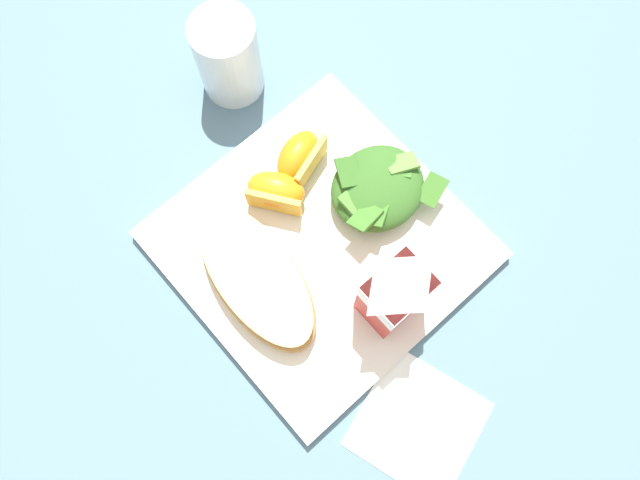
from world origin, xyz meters
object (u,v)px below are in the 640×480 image
Objects in this scene: paper_napkin at (418,424)px; milk_carton at (396,292)px; orange_wedge_front at (300,157)px; white_plate at (320,245)px; cheesy_pizza_bread at (256,277)px; drinking_clear_cup at (228,57)px; green_salad_pile at (380,191)px; orange_wedge_middle at (277,190)px.

milk_carton is at bearing -118.76° from paper_napkin.
orange_wedge_front is 0.29m from paper_napkin.
milk_carton is at bearing 95.68° from white_plate.
cheesy_pizza_bread is 0.24m from drinking_clear_cup.
milk_carton is 0.31m from drinking_clear_cup.
milk_carton is 0.14m from paper_napkin.
green_salad_pile is 0.99× the size of paper_napkin.
orange_wedge_front is (0.04, -0.08, -0.00)m from green_salad_pile.
white_plate is 2.57× the size of green_salad_pile.
milk_carton reaches higher than white_plate.
white_plate is 0.08m from green_salad_pile.
drinking_clear_cup reaches higher than white_plate.
paper_napkin is at bearing 56.79° from green_salad_pile.
green_salad_pile reaches higher than orange_wedge_middle.
cheesy_pizza_bread is at bearing -8.85° from white_plate.
green_salad_pile reaches higher than cheesy_pizza_bread.
orange_wedge_middle reaches higher than cheesy_pizza_bread.
orange_wedge_front is at bearing -108.02° from paper_napkin.
paper_napkin is at bearing 76.37° from white_plate.
orange_wedge_front is 0.04m from orange_wedge_middle.
orange_wedge_front reaches higher than white_plate.
green_salad_pile is at bearing 137.88° from orange_wedge_middle.
white_plate is 0.09m from orange_wedge_front.
drinking_clear_cup is (-0.06, -0.21, 0.04)m from white_plate.
orange_wedge_middle is at bearing 17.14° from orange_wedge_front.
milk_carton is 0.18m from orange_wedge_front.
orange_wedge_front reaches higher than cheesy_pizza_bread.
milk_carton reaches higher than green_salad_pile.
orange_wedge_front is at bearing -66.23° from green_salad_pile.
drinking_clear_cup reaches higher than orange_wedge_middle.
cheesy_pizza_bread is 1.61× the size of paper_napkin.
drinking_clear_cup is (-0.06, -0.14, 0.01)m from orange_wedge_middle.
orange_wedge_middle is (-0.00, -0.07, 0.03)m from white_plate.
paper_napkin is at bearing 71.98° from orange_wedge_front.
white_plate is 2.79× the size of drinking_clear_cup.
white_plate is 2.55× the size of milk_carton.
cheesy_pizza_bread is 0.21m from paper_napkin.
orange_wedge_middle is (0.08, -0.07, -0.00)m from green_salad_pile.
milk_carton is at bearing 79.22° from orange_wedge_front.
milk_carton is 0.16m from orange_wedge_middle.
milk_carton is 1.00× the size of paper_napkin.
orange_wedge_middle is (0.04, 0.01, 0.00)m from orange_wedge_front.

